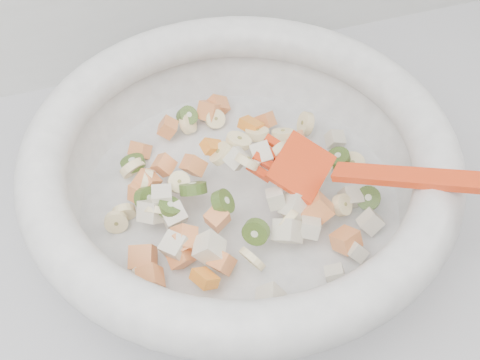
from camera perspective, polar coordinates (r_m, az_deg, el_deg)
name	(u,v)px	position (r m, az deg, el deg)	size (l,w,h in m)	color
mixing_bowl	(240,171)	(0.59, 0.01, 0.90)	(0.43, 0.42, 0.15)	silver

